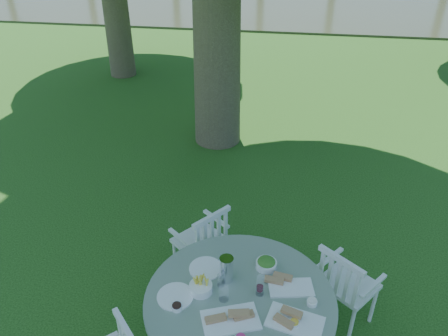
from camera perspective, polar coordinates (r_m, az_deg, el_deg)
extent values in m
plane|color=#11380B|center=(4.91, -0.37, -9.70)|extent=(140.00, 140.00, 0.00)
cylinder|color=black|center=(3.66, 1.99, -20.34)|extent=(0.12, 0.12, 0.65)
cylinder|color=gray|center=(3.39, 2.10, -16.78)|extent=(1.43, 1.43, 0.04)
cylinder|color=silver|center=(4.22, 18.92, -16.55)|extent=(0.03, 0.03, 0.42)
cylinder|color=silver|center=(4.33, 14.66, -14.12)|extent=(0.03, 0.03, 0.42)
cylinder|color=silver|center=(4.02, 16.28, -19.20)|extent=(0.03, 0.03, 0.42)
cylinder|color=silver|center=(4.13, 11.86, -16.52)|extent=(0.03, 0.03, 0.42)
cube|color=silver|center=(4.01, 15.90, -14.37)|extent=(0.58, 0.57, 0.04)
cube|color=silver|center=(3.75, 14.70, -13.78)|extent=(0.36, 0.30, 0.43)
cylinder|color=silver|center=(4.61, -2.65, -9.54)|extent=(0.03, 0.03, 0.42)
cylinder|color=silver|center=(4.45, -6.42, -11.62)|extent=(0.03, 0.03, 0.42)
cylinder|color=silver|center=(4.42, 0.21, -11.67)|extent=(0.03, 0.03, 0.42)
cylinder|color=silver|center=(4.25, -3.62, -13.97)|extent=(0.03, 0.03, 0.42)
cube|color=silver|center=(4.27, -3.20, -9.43)|extent=(0.58, 0.58, 0.04)
cube|color=silver|center=(4.04, -1.57, -8.63)|extent=(0.30, 0.36, 0.43)
cube|color=white|center=(3.24, 0.86, -19.22)|extent=(0.46, 0.37, 0.01)
cube|color=white|center=(3.26, 9.27, -19.19)|extent=(0.43, 0.31, 0.02)
cube|color=white|center=(3.47, 8.73, -15.18)|extent=(0.37, 0.25, 0.01)
cylinder|color=white|center=(3.40, -6.38, -16.32)|extent=(0.27, 0.27, 0.01)
cylinder|color=white|center=(3.58, -2.40, -12.96)|extent=(0.27, 0.27, 0.01)
cylinder|color=white|center=(3.40, -3.05, -15.38)|extent=(0.18, 0.18, 0.07)
cylinder|color=white|center=(3.59, 5.54, -12.45)|extent=(0.17, 0.17, 0.06)
cylinder|color=silver|center=(3.43, 0.32, -13.05)|extent=(0.11, 0.11, 0.22)
cylinder|color=white|center=(3.35, 4.72, -15.08)|extent=(0.06, 0.06, 0.17)
cylinder|color=white|center=(3.42, -0.41, -14.47)|extent=(0.06, 0.06, 0.10)
cylinder|color=white|center=(3.32, -0.02, -16.09)|extent=(0.07, 0.07, 0.12)
cylinder|color=white|center=(3.24, 9.14, -19.46)|extent=(0.07, 0.07, 0.03)
cylinder|color=white|center=(3.39, 11.41, -16.85)|extent=(0.08, 0.08, 0.03)
cylinder|color=white|center=(3.31, -6.18, -17.66)|extent=(0.08, 0.08, 0.03)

